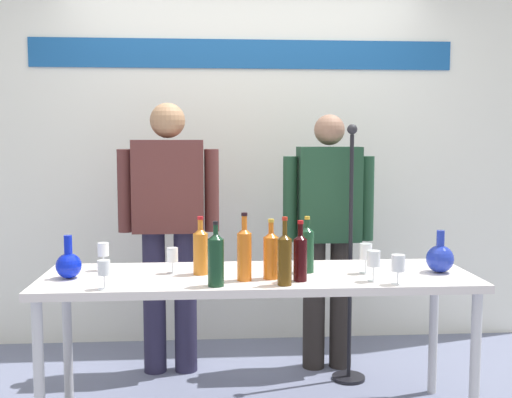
# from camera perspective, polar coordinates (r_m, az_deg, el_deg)

# --- Properties ---
(back_wall) EXTENTS (4.22, 0.11, 3.00)m
(back_wall) POSITION_cam_1_polar(r_m,az_deg,el_deg) (4.44, -1.13, 6.15)
(back_wall) COLOR white
(back_wall) RESTS_ON ground
(display_table) EXTENTS (2.17, 0.66, 0.77)m
(display_table) POSITION_cam_1_polar(r_m,az_deg,el_deg) (3.17, 0.20, -8.07)
(display_table) COLOR silver
(display_table) RESTS_ON ground
(decanter_blue_left) EXTENTS (0.13, 0.13, 0.21)m
(decanter_blue_left) POSITION_cam_1_polar(r_m,az_deg,el_deg) (3.18, -16.94, -5.80)
(decanter_blue_left) COLOR #0A1EBE
(decanter_blue_left) RESTS_ON display_table
(decanter_blue_right) EXTENTS (0.14, 0.14, 0.22)m
(decanter_blue_right) POSITION_cam_1_polar(r_m,az_deg,el_deg) (3.31, 16.65, -5.24)
(decanter_blue_right) COLOR #1D30A2
(decanter_blue_right) RESTS_ON display_table
(presenter_left) EXTENTS (0.62, 0.22, 1.68)m
(presenter_left) POSITION_cam_1_polar(r_m,az_deg,el_deg) (3.84, -8.06, -1.84)
(presenter_left) COLOR #27243F
(presenter_left) RESTS_ON ground
(presenter_right) EXTENTS (0.57, 0.22, 1.61)m
(presenter_right) POSITION_cam_1_polar(r_m,az_deg,el_deg) (3.90, 6.70, -2.56)
(presenter_right) COLOR #282320
(presenter_right) RESTS_ON ground
(wine_bottle_0) EXTENTS (0.07, 0.07, 0.32)m
(wine_bottle_0) POSITION_cam_1_polar(r_m,az_deg,el_deg) (2.89, 2.67, -5.43)
(wine_bottle_0) COLOR #4F340C
(wine_bottle_0) RESTS_ON display_table
(wine_bottle_1) EXTENTS (0.07, 0.07, 0.30)m
(wine_bottle_1) POSITION_cam_1_polar(r_m,az_deg,el_deg) (3.13, -5.15, -4.68)
(wine_bottle_1) COLOR orange
(wine_bottle_1) RESTS_ON display_table
(wine_bottle_2) EXTENTS (0.07, 0.07, 0.29)m
(wine_bottle_2) POSITION_cam_1_polar(r_m,az_deg,el_deg) (3.18, 4.74, -4.53)
(wine_bottle_2) COLOR #184227
(wine_bottle_2) RESTS_ON display_table
(wine_bottle_3) EXTENTS (0.07, 0.07, 0.33)m
(wine_bottle_3) POSITION_cam_1_polar(r_m,az_deg,el_deg) (2.98, -1.09, -4.94)
(wine_bottle_3) COLOR orange
(wine_bottle_3) RESTS_ON display_table
(wine_bottle_4) EXTENTS (0.08, 0.08, 0.31)m
(wine_bottle_4) POSITION_cam_1_polar(r_m,az_deg,el_deg) (2.88, -3.74, -5.49)
(wine_bottle_4) COLOR #13361F
(wine_bottle_4) RESTS_ON display_table
(wine_bottle_5) EXTENTS (0.08, 0.08, 0.30)m
(wine_bottle_5) POSITION_cam_1_polar(r_m,az_deg,el_deg) (3.02, 1.40, -5.06)
(wine_bottle_5) COLOR orange
(wine_bottle_5) RESTS_ON display_table
(wine_bottle_6) EXTENTS (0.07, 0.07, 0.29)m
(wine_bottle_6) POSITION_cam_1_polar(r_m,az_deg,el_deg) (2.98, 4.11, -5.25)
(wine_bottle_6) COLOR black
(wine_bottle_6) RESTS_ON display_table
(wine_glass_left_0) EXTENTS (0.06, 0.06, 0.13)m
(wine_glass_left_0) POSITION_cam_1_polar(r_m,az_deg,el_deg) (2.90, -13.88, -6.30)
(wine_glass_left_0) COLOR white
(wine_glass_left_0) RESTS_ON display_table
(wine_glass_left_1) EXTENTS (0.06, 0.06, 0.13)m
(wine_glass_left_1) POSITION_cam_1_polar(r_m,az_deg,el_deg) (3.18, -7.74, -5.22)
(wine_glass_left_1) COLOR white
(wine_glass_left_1) RESTS_ON display_table
(wine_glass_left_2) EXTENTS (0.06, 0.06, 0.15)m
(wine_glass_left_2) POSITION_cam_1_polar(r_m,az_deg,el_deg) (3.31, -13.95, -4.63)
(wine_glass_left_2) COLOR white
(wine_glass_left_2) RESTS_ON display_table
(wine_glass_right_0) EXTENTS (0.06, 0.06, 0.15)m
(wine_glass_right_0) POSITION_cam_1_polar(r_m,az_deg,el_deg) (3.19, 10.12, -4.87)
(wine_glass_right_0) COLOR white
(wine_glass_right_0) RESTS_ON display_table
(wine_glass_right_1) EXTENTS (0.06, 0.06, 0.14)m
(wine_glass_right_1) POSITION_cam_1_polar(r_m,az_deg,el_deg) (2.99, 13.01, -5.86)
(wine_glass_right_1) COLOR white
(wine_glass_right_1) RESTS_ON display_table
(wine_glass_right_2) EXTENTS (0.06, 0.06, 0.15)m
(wine_glass_right_2) POSITION_cam_1_polar(r_m,az_deg,el_deg) (3.02, 10.82, -5.50)
(wine_glass_right_2) COLOR white
(wine_glass_right_2) RESTS_ON display_table
(microphone_stand) EXTENTS (0.20, 0.20, 1.54)m
(microphone_stand) POSITION_cam_1_polar(r_m,az_deg,el_deg) (3.79, 8.66, -8.85)
(microphone_stand) COLOR black
(microphone_stand) RESTS_ON ground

